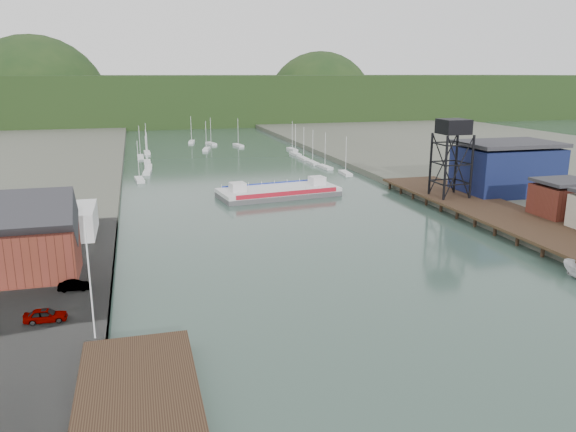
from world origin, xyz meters
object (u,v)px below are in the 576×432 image
car_west_a (46,315)px  harbor_building (27,245)px  lift_tower (453,132)px  chain_ferry (279,191)px

car_west_a → harbor_building: bearing=16.3°
harbor_building → lift_tower: 82.49m
chain_ferry → car_west_a: bearing=-131.6°
chain_ferry → car_west_a: size_ratio=6.45×
chain_ferry → harbor_building: bearing=-141.6°
car_west_a → chain_ferry: bearing=-31.8°
harbor_building → chain_ferry: bearing=46.2°
harbor_building → car_west_a: 15.56m
lift_tower → chain_ferry: size_ratio=0.57×
harbor_building → car_west_a: size_ratio=2.79×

